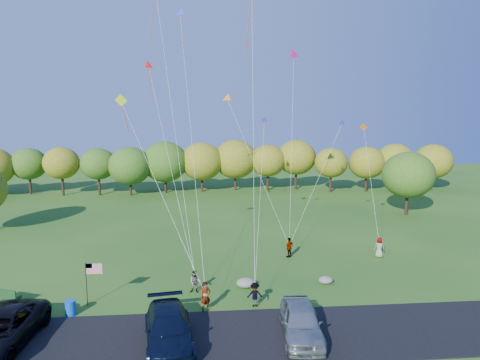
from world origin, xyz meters
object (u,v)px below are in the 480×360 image
object	(u,v)px
trash_barrel	(70,308)
flyer_b	(195,282)
flyer_c	(255,295)
minivan_navy	(168,329)
flyer_a	(206,297)
flyer_e	(379,247)
flyer_d	(289,247)
minivan_silver	(301,321)
park_bench	(5,296)

from	to	relation	value
trash_barrel	flyer_b	bearing A→B (deg)	19.73
flyer_c	minivan_navy	bearing A→B (deg)	39.93
flyer_a	minivan_navy	bearing A→B (deg)	-143.16
minivan_navy	flyer_c	distance (m)	6.41
flyer_b	flyer_c	size ratio (longest dim) A/B	0.99
minivan_navy	flyer_c	bearing A→B (deg)	30.96
trash_barrel	flyer_e	bearing A→B (deg)	20.58
flyer_b	flyer_d	xyz separation A→B (m)	(7.67, 6.44, 0.08)
minivan_silver	flyer_a	distance (m)	6.19
minivan_silver	flyer_b	distance (m)	8.52
flyer_a	minivan_silver	bearing A→B (deg)	-61.14
minivan_navy	minivan_silver	world-z (taller)	minivan_silver
minivan_navy	minivan_silver	size ratio (longest dim) A/B	1.13
minivan_silver	flyer_c	bearing A→B (deg)	122.12
minivan_silver	trash_barrel	distance (m)	13.56
park_bench	trash_barrel	bearing A→B (deg)	-0.36
flyer_a	flyer_b	bearing A→B (deg)	78.20
minivan_silver	park_bench	xyz separation A→B (m)	(-17.60, 5.60, -0.39)
minivan_silver	trash_barrel	size ratio (longest dim) A/B	5.54
flyer_c	park_bench	xyz separation A→B (m)	(-15.59, 1.67, -0.23)
flyer_b	park_bench	bearing A→B (deg)	-168.43
flyer_d	park_bench	distance (m)	20.82
minivan_navy	flyer_d	world-z (taller)	minivan_navy
flyer_c	park_bench	distance (m)	15.68
flyer_a	flyer_e	distance (m)	16.77
flyer_a	flyer_e	bearing A→B (deg)	4.87
flyer_e	park_bench	bearing A→B (deg)	33.28
flyer_d	flyer_e	xyz separation A→B (m)	(7.45, -0.64, -0.00)
flyer_d	flyer_e	world-z (taller)	flyer_d
minivan_silver	flyer_c	world-z (taller)	minivan_silver
minivan_silver	flyer_c	distance (m)	4.42
flyer_c	minivan_silver	bearing A→B (deg)	117.81
park_bench	flyer_e	bearing A→B (deg)	35.88
flyer_c	park_bench	world-z (taller)	flyer_c
minivan_navy	minivan_silver	distance (m)	6.98
minivan_navy	park_bench	world-z (taller)	minivan_navy
minivan_silver	flyer_c	size ratio (longest dim) A/B	3.31
flyer_b	trash_barrel	world-z (taller)	flyer_b
flyer_a	trash_barrel	size ratio (longest dim) A/B	1.97
park_bench	trash_barrel	distance (m)	4.94
minivan_silver	flyer_a	size ratio (longest dim) A/B	2.81
minivan_navy	flyer_e	size ratio (longest dim) A/B	3.45
flyer_e	trash_barrel	bearing A→B (deg)	40.29
flyer_c	park_bench	size ratio (longest dim) A/B	0.87
minivan_silver	flyer_b	size ratio (longest dim) A/B	3.34
flyer_a	park_bench	distance (m)	12.72
trash_barrel	minivan_navy	bearing A→B (deg)	-32.16
flyer_a	trash_barrel	xyz separation A→B (m)	(-7.99, 0.10, -0.45)
minivan_silver	flyer_e	size ratio (longest dim) A/B	3.04
minivan_navy	flyer_d	distance (m)	15.66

